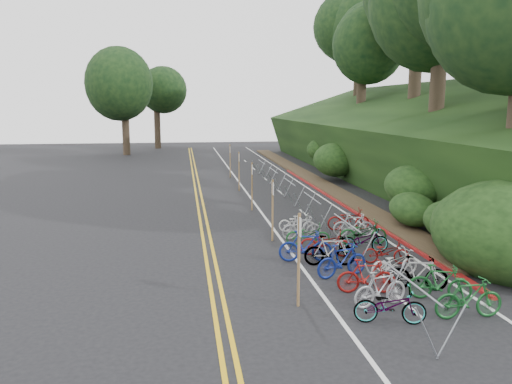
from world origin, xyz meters
TOP-DOWN VIEW (x-y plane):
  - ground at (0.00, 0.00)m, footprint 120.00×120.00m
  - road_markings at (0.63, 10.10)m, footprint 7.47×80.00m
  - red_curb at (5.70, 12.00)m, footprint 0.25×28.00m
  - embankment at (12.96, 19.04)m, footprint 14.30×48.14m
  - tree_cluster at (9.76, 22.04)m, footprint 32.23×53.86m
  - bike_rack_front at (2.44, -3.37)m, footprint 1.18×3.15m
  - bike_racks_rest at (3.00, 13.00)m, footprint 1.14×23.00m
  - signpost_near at (0.13, -1.59)m, footprint 0.08×0.40m
  - signposts_rest at (0.60, 14.00)m, footprint 0.08×18.40m
  - bike_front at (1.26, 2.18)m, footprint 0.79×1.93m
  - bike_valet at (3.05, 1.62)m, footprint 3.34×11.14m

SIDE VIEW (x-z plane):
  - ground at x=0.00m, z-range 0.00..0.00m
  - road_markings at x=0.63m, z-range 0.00..0.01m
  - red_curb at x=5.70m, z-range 0.00..0.10m
  - bike_valet at x=3.05m, z-range -0.06..1.04m
  - bike_front at x=1.26m, z-range 0.00..1.13m
  - bike_racks_rest at x=3.00m, z-range 0.27..1.44m
  - bike_rack_front at x=2.44m, z-range 0.29..1.53m
  - signposts_rest at x=0.60m, z-range 0.18..2.68m
  - signpost_near at x=0.13m, z-range 0.18..2.77m
  - embankment at x=12.96m, z-range -1.99..7.12m
  - tree_cluster at x=9.76m, z-range 2.24..20.24m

